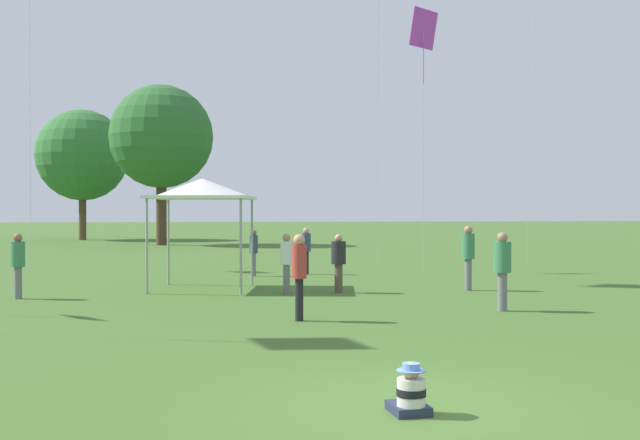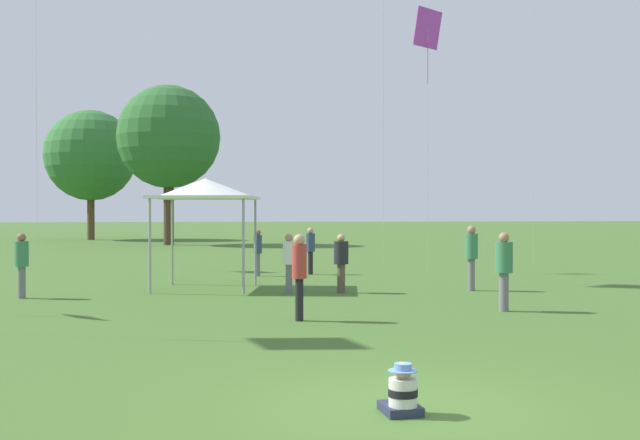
{
  "view_description": "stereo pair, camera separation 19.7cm",
  "coord_description": "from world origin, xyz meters",
  "px_view_note": "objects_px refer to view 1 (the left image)",
  "views": [
    {
      "loc": [
        -2.26,
        -8.12,
        2.2
      ],
      "look_at": [
        -0.02,
        6.62,
        2.03
      ],
      "focal_mm": 42.0,
      "sensor_mm": 36.0,
      "label": 1
    },
    {
      "loc": [
        -2.07,
        -8.15,
        2.2
      ],
      "look_at": [
        -0.02,
        6.62,
        2.03
      ],
      "focal_mm": 42.0,
      "sensor_mm": 36.0,
      "label": 2
    }
  ],
  "objects_px": {
    "person_standing_5": "(254,248)",
    "distant_tree_0": "(161,137)",
    "canopy_tent": "(202,190)",
    "distant_tree_1": "(82,155)",
    "person_standing_2": "(18,260)",
    "kite_4": "(424,33)",
    "person_standing_1": "(468,252)",
    "person_standing_0": "(502,264)",
    "person_standing_4": "(306,246)",
    "seated_toddler": "(410,393)",
    "person_standing_6": "(339,258)",
    "person_standing_3": "(286,258)",
    "person_standing_7": "(299,268)"
  },
  "relations": [
    {
      "from": "seated_toddler",
      "to": "kite_4",
      "type": "relative_size",
      "value": 0.06
    },
    {
      "from": "person_standing_2",
      "to": "person_standing_4",
      "type": "bearing_deg",
      "value": -81.17
    },
    {
      "from": "person_standing_0",
      "to": "person_standing_6",
      "type": "height_order",
      "value": "person_standing_0"
    },
    {
      "from": "distant_tree_1",
      "to": "kite_4",
      "type": "bearing_deg",
      "value": -65.08
    },
    {
      "from": "kite_4",
      "to": "canopy_tent",
      "type": "bearing_deg",
      "value": 29.4
    },
    {
      "from": "distant_tree_0",
      "to": "person_standing_7",
      "type": "bearing_deg",
      "value": -82.25
    },
    {
      "from": "person_standing_1",
      "to": "distant_tree_1",
      "type": "height_order",
      "value": "distant_tree_1"
    },
    {
      "from": "seated_toddler",
      "to": "person_standing_7",
      "type": "height_order",
      "value": "person_standing_7"
    },
    {
      "from": "person_standing_6",
      "to": "distant_tree_1",
      "type": "height_order",
      "value": "distant_tree_1"
    },
    {
      "from": "person_standing_0",
      "to": "person_standing_5",
      "type": "height_order",
      "value": "person_standing_0"
    },
    {
      "from": "person_standing_3",
      "to": "distant_tree_1",
      "type": "distance_m",
      "value": 41.88
    },
    {
      "from": "person_standing_4",
      "to": "person_standing_5",
      "type": "distance_m",
      "value": 1.91
    },
    {
      "from": "person_standing_2",
      "to": "kite_4",
      "type": "xyz_separation_m",
      "value": [
        11.82,
        4.34,
        7.13
      ]
    },
    {
      "from": "person_standing_1",
      "to": "person_standing_2",
      "type": "xyz_separation_m",
      "value": [
        -11.89,
        -0.22,
        -0.1
      ]
    },
    {
      "from": "kite_4",
      "to": "distant_tree_1",
      "type": "bearing_deg",
      "value": -55.9
    },
    {
      "from": "kite_4",
      "to": "distant_tree_0",
      "type": "distance_m",
      "value": 27.71
    },
    {
      "from": "person_standing_1",
      "to": "canopy_tent",
      "type": "relative_size",
      "value": 0.56
    },
    {
      "from": "person_standing_6",
      "to": "canopy_tent",
      "type": "xyz_separation_m",
      "value": [
        -3.64,
        1.48,
        1.89
      ]
    },
    {
      "from": "person_standing_2",
      "to": "canopy_tent",
      "type": "height_order",
      "value": "canopy_tent"
    },
    {
      "from": "kite_4",
      "to": "person_standing_2",
      "type": "bearing_deg",
      "value": 29.35
    },
    {
      "from": "canopy_tent",
      "to": "distant_tree_1",
      "type": "distance_m",
      "value": 39.68
    },
    {
      "from": "person_standing_1",
      "to": "kite_4",
      "type": "relative_size",
      "value": 0.2
    },
    {
      "from": "seated_toddler",
      "to": "person_standing_2",
      "type": "relative_size",
      "value": 0.35
    },
    {
      "from": "distant_tree_0",
      "to": "canopy_tent",
      "type": "bearing_deg",
      "value": -84.38
    },
    {
      "from": "person_standing_2",
      "to": "distant_tree_0",
      "type": "xyz_separation_m",
      "value": [
        1.77,
        30.14,
        6.07
      ]
    },
    {
      "from": "person_standing_0",
      "to": "person_standing_5",
      "type": "distance_m",
      "value": 10.89
    },
    {
      "from": "person_standing_6",
      "to": "distant_tree_0",
      "type": "height_order",
      "value": "distant_tree_0"
    },
    {
      "from": "person_standing_0",
      "to": "canopy_tent",
      "type": "relative_size",
      "value": 0.54
    },
    {
      "from": "seated_toddler",
      "to": "distant_tree_1",
      "type": "relative_size",
      "value": 0.06
    },
    {
      "from": "seated_toddler",
      "to": "person_standing_4",
      "type": "distance_m",
      "value": 18.08
    },
    {
      "from": "person_standing_1",
      "to": "distant_tree_0",
      "type": "relative_size",
      "value": 0.17
    },
    {
      "from": "person_standing_2",
      "to": "distant_tree_0",
      "type": "relative_size",
      "value": 0.16
    },
    {
      "from": "person_standing_4",
      "to": "canopy_tent",
      "type": "height_order",
      "value": "canopy_tent"
    },
    {
      "from": "person_standing_1",
      "to": "kite_4",
      "type": "bearing_deg",
      "value": 97.9
    },
    {
      "from": "person_standing_1",
      "to": "person_standing_4",
      "type": "relative_size",
      "value": 1.1
    },
    {
      "from": "seated_toddler",
      "to": "person_standing_6",
      "type": "height_order",
      "value": "person_standing_6"
    },
    {
      "from": "person_standing_3",
      "to": "canopy_tent",
      "type": "bearing_deg",
      "value": 179.97
    },
    {
      "from": "person_standing_0",
      "to": "person_standing_3",
      "type": "height_order",
      "value": "person_standing_0"
    },
    {
      "from": "person_standing_4",
      "to": "person_standing_7",
      "type": "bearing_deg",
      "value": 170.63
    },
    {
      "from": "canopy_tent",
      "to": "person_standing_4",
      "type": "bearing_deg",
      "value": 51.6
    },
    {
      "from": "person_standing_6",
      "to": "person_standing_5",
      "type": "bearing_deg",
      "value": -149.61
    },
    {
      "from": "person_standing_3",
      "to": "person_standing_6",
      "type": "bearing_deg",
      "value": 33.48
    },
    {
      "from": "person_standing_0",
      "to": "kite_4",
      "type": "height_order",
      "value": "kite_4"
    },
    {
      "from": "person_standing_1",
      "to": "distant_tree_0",
      "type": "distance_m",
      "value": 32.14
    },
    {
      "from": "person_standing_5",
      "to": "seated_toddler",
      "type": "bearing_deg",
      "value": 115.76
    },
    {
      "from": "person_standing_5",
      "to": "distant_tree_0",
      "type": "distance_m",
      "value": 25.56
    },
    {
      "from": "person_standing_4",
      "to": "seated_toddler",
      "type": "bearing_deg",
      "value": 174.94
    },
    {
      "from": "seated_toddler",
      "to": "person_standing_3",
      "type": "xyz_separation_m",
      "value": [
        -0.07,
        12.05,
        0.72
      ]
    },
    {
      "from": "person_standing_1",
      "to": "person_standing_3",
      "type": "distance_m",
      "value": 5.09
    },
    {
      "from": "canopy_tent",
      "to": "distant_tree_1",
      "type": "height_order",
      "value": "distant_tree_1"
    }
  ]
}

